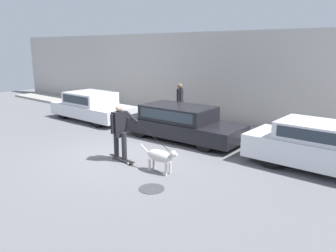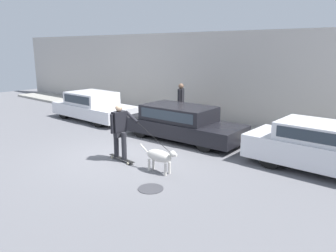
{
  "view_description": "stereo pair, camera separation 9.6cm",
  "coord_description": "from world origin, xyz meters",
  "px_view_note": "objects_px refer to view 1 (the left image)",
  "views": [
    {
      "loc": [
        7.2,
        -6.57,
        3.32
      ],
      "look_at": [
        0.95,
        0.91,
        0.95
      ],
      "focal_mm": 35.0,
      "sensor_mm": 36.0,
      "label": 1
    },
    {
      "loc": [
        7.27,
        -6.51,
        3.32
      ],
      "look_at": [
        0.95,
        0.91,
        0.95
      ],
      "focal_mm": 35.0,
      "sensor_mm": 36.0,
      "label": 2
    }
  ],
  "objects_px": {
    "skateboarder": "(120,129)",
    "pedestrian_with_bag": "(180,100)",
    "parked_car_1": "(181,123)",
    "parked_car_0": "(92,107)",
    "dog": "(160,156)",
    "parked_car_2": "(332,149)"
  },
  "relations": [
    {
      "from": "skateboarder",
      "to": "pedestrian_with_bag",
      "type": "bearing_deg",
      "value": 113.18
    },
    {
      "from": "parked_car_1",
      "to": "skateboarder",
      "type": "distance_m",
      "value": 3.02
    },
    {
      "from": "parked_car_0",
      "to": "dog",
      "type": "relative_size",
      "value": 3.31
    },
    {
      "from": "parked_car_0",
      "to": "parked_car_2",
      "type": "height_order",
      "value": "parked_car_2"
    },
    {
      "from": "parked_car_0",
      "to": "skateboarder",
      "type": "relative_size",
      "value": 1.7
    },
    {
      "from": "dog",
      "to": "pedestrian_with_bag",
      "type": "height_order",
      "value": "pedestrian_with_bag"
    },
    {
      "from": "parked_car_1",
      "to": "parked_car_0",
      "type": "bearing_deg",
      "value": 177.75
    },
    {
      "from": "parked_car_2",
      "to": "pedestrian_with_bag",
      "type": "xyz_separation_m",
      "value": [
        -6.61,
        1.87,
        0.4
      ]
    },
    {
      "from": "parked_car_0",
      "to": "skateboarder",
      "type": "bearing_deg",
      "value": -29.91
    },
    {
      "from": "parked_car_0",
      "to": "parked_car_1",
      "type": "distance_m",
      "value": 5.19
    },
    {
      "from": "parked_car_0",
      "to": "pedestrian_with_bag",
      "type": "xyz_separation_m",
      "value": [
        3.68,
        1.87,
        0.45
      ]
    },
    {
      "from": "parked_car_1",
      "to": "parked_car_2",
      "type": "relative_size",
      "value": 1.0
    },
    {
      "from": "parked_car_2",
      "to": "dog",
      "type": "distance_m",
      "value": 4.6
    },
    {
      "from": "dog",
      "to": "pedestrian_with_bag",
      "type": "relative_size",
      "value": 0.77
    },
    {
      "from": "dog",
      "to": "pedestrian_with_bag",
      "type": "xyz_separation_m",
      "value": [
        -3.09,
        4.83,
        0.6
      ]
    },
    {
      "from": "parked_car_1",
      "to": "pedestrian_with_bag",
      "type": "xyz_separation_m",
      "value": [
        -1.5,
        1.87,
        0.45
      ]
    },
    {
      "from": "parked_car_0",
      "to": "parked_car_2",
      "type": "bearing_deg",
      "value": -0.13
    },
    {
      "from": "parked_car_1",
      "to": "pedestrian_with_bag",
      "type": "bearing_deg",
      "value": 126.55
    },
    {
      "from": "parked_car_0",
      "to": "parked_car_2",
      "type": "xyz_separation_m",
      "value": [
        10.29,
        0.0,
        0.04
      ]
    },
    {
      "from": "parked_car_2",
      "to": "skateboarder",
      "type": "xyz_separation_m",
      "value": [
        -5.04,
        -3.0,
        0.31
      ]
    },
    {
      "from": "parked_car_0",
      "to": "skateboarder",
      "type": "xyz_separation_m",
      "value": [
        5.25,
        -3.0,
        0.35
      ]
    },
    {
      "from": "parked_car_0",
      "to": "pedestrian_with_bag",
      "type": "height_order",
      "value": "pedestrian_with_bag"
    }
  ]
}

